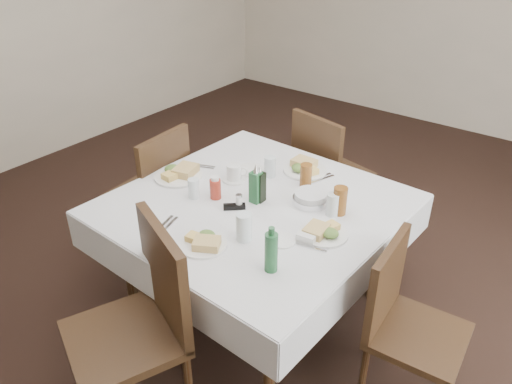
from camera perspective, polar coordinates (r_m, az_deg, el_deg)
ground_plane at (r=3.43m, az=1.64°, el=-10.56°), size 7.00×7.00×0.00m
room_shell at (r=2.65m, az=2.20°, el=18.74°), size 6.04×7.04×2.80m
dining_table at (r=2.87m, az=-0.09°, el=-2.44°), size 1.55×1.55×0.76m
chair_north at (r=3.69m, az=7.92°, el=2.80°), size 0.55×0.55×0.97m
chair_south at (r=2.41m, az=-12.77°, el=-13.67°), size 0.64×0.64×1.04m
chair_east at (r=2.57m, az=16.46°, el=-13.53°), size 0.46×0.46×0.90m
chair_west at (r=3.47m, az=-11.44°, el=0.53°), size 0.49×0.49×0.97m
meal_north at (r=3.17m, az=5.54°, el=2.78°), size 0.28×0.28×0.06m
meal_south at (r=2.49m, az=-5.98°, el=-5.67°), size 0.25×0.25×0.05m
meal_east at (r=2.57m, az=7.68°, el=-4.53°), size 0.25×0.25×0.05m
meal_west at (r=3.12m, az=-8.82°, el=2.14°), size 0.29×0.29×0.06m
side_plate_a at (r=3.16m, az=-0.56°, el=2.53°), size 0.18×0.18×0.01m
side_plate_b at (r=2.52m, az=3.01°, el=-5.55°), size 0.14×0.14×0.01m
water_n at (r=3.08m, az=1.60°, el=2.92°), size 0.07×0.07×0.13m
water_s at (r=2.49m, az=-1.39°, el=-4.01°), size 0.08×0.08×0.15m
water_e at (r=2.72m, az=8.77°, el=-1.42°), size 0.07×0.07×0.13m
water_w at (r=2.87m, az=-7.12°, el=0.41°), size 0.06×0.06×0.12m
iced_tea_a at (r=2.97m, az=5.72°, el=1.88°), size 0.07×0.07×0.15m
iced_tea_b at (r=2.73m, az=9.57°, el=-0.99°), size 0.08×0.08×0.16m
bread_basket at (r=2.83m, az=6.25°, el=-0.70°), size 0.20×0.20×0.07m
oil_cruet_dark at (r=2.80m, az=0.41°, el=0.73°), size 0.05×0.05×0.23m
oil_cruet_green at (r=2.79m, az=-0.03°, el=0.71°), size 0.06×0.06×0.24m
ketchup_bottle at (r=2.85m, az=-4.67°, el=0.46°), size 0.06×0.06×0.14m
salt_shaker at (r=2.76m, az=-1.96°, el=-1.06°), size 0.04×0.04×0.08m
pepper_shaker at (r=2.77m, az=-1.98°, el=-1.09°), size 0.03×0.03×0.08m
coffee_mug at (r=3.04m, az=-2.49°, el=2.13°), size 0.14×0.14×0.11m
sunglasses at (r=2.77m, az=-2.49°, el=-1.68°), size 0.12×0.11×0.03m
green_bottle at (r=2.28m, az=1.75°, el=-6.83°), size 0.06×0.06×0.23m
sugar_caddy at (r=2.51m, az=5.78°, el=-5.26°), size 0.10×0.07×0.05m
cutlery_n at (r=3.09m, az=7.38°, el=1.53°), size 0.11×0.19×0.01m
cutlery_s at (r=2.66m, az=-10.33°, el=-3.87°), size 0.10×0.20×0.01m
cutlery_e at (r=2.49m, az=6.34°, el=-6.19°), size 0.17×0.08×0.01m
cutlery_w at (r=3.23m, az=-6.14°, el=2.92°), size 0.17×0.10×0.01m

